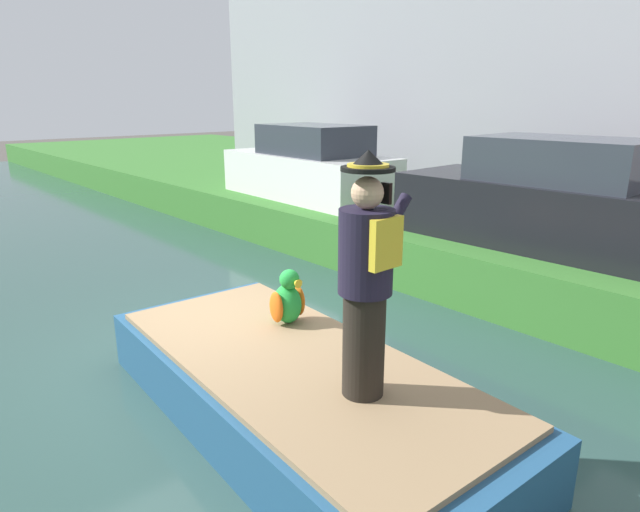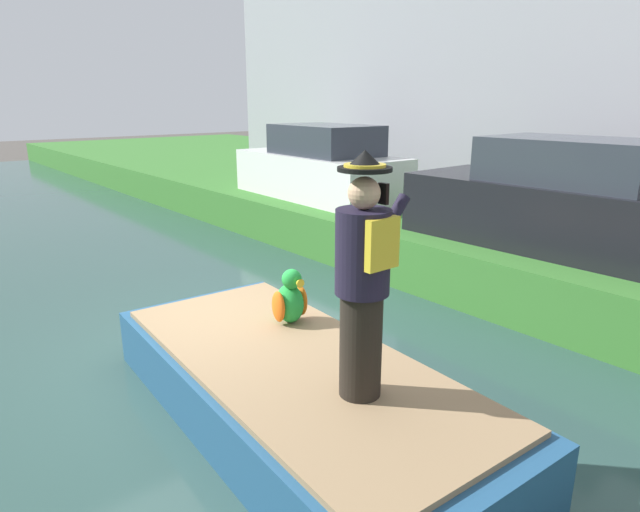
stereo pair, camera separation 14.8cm
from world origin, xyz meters
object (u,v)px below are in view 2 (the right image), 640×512
parrot_plush (290,299)px  parked_car_white (320,167)px  person_pirate (363,279)px  boat (295,390)px  parked_car_dark (556,201)px

parrot_plush → parked_car_white: size_ratio=0.14×
person_pirate → parrot_plush: 1.66m
boat → parrot_plush: size_ratio=7.55×
parked_car_white → person_pirate: bearing=-127.3°
boat → person_pirate: (0.04, -0.79, 1.23)m
boat → parrot_plush: (0.45, 0.67, 0.55)m
person_pirate → parked_car_dark: (4.67, 0.98, -0.11)m
boat → parrot_plush: bearing=56.1°
boat → parked_car_white: (4.71, 5.35, 1.12)m
boat → person_pirate: 1.47m
boat → parrot_plush: 0.98m
person_pirate → parked_car_white: 7.71m
boat → parked_car_white: parked_car_white is taller
person_pirate → parked_car_dark: person_pirate is taller
person_pirate → parked_car_dark: bearing=26.9°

